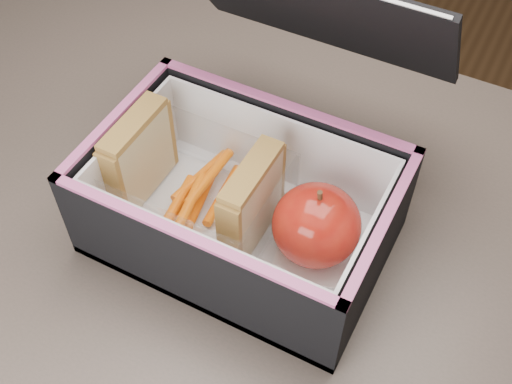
# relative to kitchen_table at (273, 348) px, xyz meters

# --- Properties ---
(kitchen_table) EXTENTS (1.20, 0.80, 0.75)m
(kitchen_table) POSITION_rel_kitchen_table_xyz_m (0.00, 0.00, 0.00)
(kitchen_table) COLOR brown
(kitchen_table) RESTS_ON ground
(lunch_bag) EXTENTS (0.28, 0.29, 0.25)m
(lunch_bag) POSITION_rel_kitchen_table_xyz_m (-0.06, 0.06, 0.15)
(lunch_bag) COLOR black
(lunch_bag) RESTS_ON kitchen_table
(plastic_tub) EXTENTS (0.17, 0.12, 0.07)m
(plastic_tub) POSITION_rel_kitchen_table_xyz_m (-0.11, 0.05, 0.14)
(plastic_tub) COLOR white
(plastic_tub) RESTS_ON lunch_bag
(sandwich_left) EXTENTS (0.02, 0.08, 0.09)m
(sandwich_left) POSITION_rel_kitchen_table_xyz_m (-0.18, 0.05, 0.15)
(sandwich_left) COLOR tan
(sandwich_left) RESTS_ON plastic_tub
(sandwich_right) EXTENTS (0.02, 0.08, 0.09)m
(sandwich_right) POSITION_rel_kitchen_table_xyz_m (-0.05, 0.05, 0.15)
(sandwich_right) COLOR tan
(sandwich_right) RESTS_ON plastic_tub
(carrot_sticks) EXTENTS (0.05, 0.13, 0.03)m
(carrot_sticks) POSITION_rel_kitchen_table_xyz_m (-0.12, 0.05, 0.12)
(carrot_sticks) COLOR orange
(carrot_sticks) RESTS_ON plastic_tub
(paper_napkin) EXTENTS (0.09, 0.09, 0.01)m
(paper_napkin) POSITION_rel_kitchen_table_xyz_m (0.01, 0.06, 0.11)
(paper_napkin) COLOR white
(paper_napkin) RESTS_ON lunch_bag
(red_apple) EXTENTS (0.09, 0.09, 0.09)m
(red_apple) POSITION_rel_kitchen_table_xyz_m (0.01, 0.06, 0.15)
(red_apple) COLOR maroon
(red_apple) RESTS_ON paper_napkin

